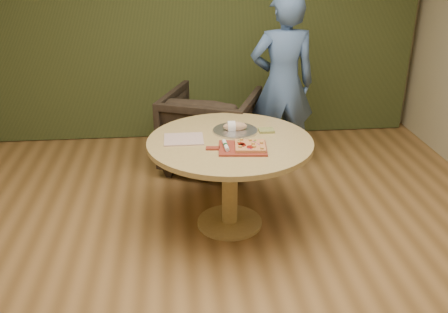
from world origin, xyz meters
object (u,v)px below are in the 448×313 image
at_px(pedestal_table, 230,157).
at_px(pizza_paddle, 241,148).
at_px(serving_tray, 235,131).
at_px(armchair, 211,126).
at_px(flatbread_pizza, 250,146).
at_px(person_standing, 282,84).
at_px(cutlery_roll, 226,145).
at_px(bread_roll, 234,126).

bearing_deg(pedestal_table, pizza_paddle, -71.87).
bearing_deg(serving_tray, pizza_paddle, -89.59).
height_order(serving_tray, armchair, armchair).
bearing_deg(pizza_paddle, serving_tray, 96.02).
xyz_separation_m(flatbread_pizza, person_standing, (0.50, 1.27, 0.10)).
bearing_deg(serving_tray, cutlery_roll, -107.58).
distance_m(pizza_paddle, armchair, 1.38).
distance_m(cutlery_roll, serving_tray, 0.37).
bearing_deg(cutlery_roll, pedestal_table, 70.68).
bearing_deg(bread_roll, person_standing, 57.52).
bearing_deg(pedestal_table, bread_roll, 73.83).
bearing_deg(armchair, cutlery_roll, 111.78).
xyz_separation_m(cutlery_roll, serving_tray, (0.11, 0.35, -0.02)).
height_order(armchair, person_standing, person_standing).
xyz_separation_m(pedestal_table, pizza_paddle, (0.06, -0.19, 0.15)).
height_order(pedestal_table, armchair, armchair).
bearing_deg(armchair, serving_tray, 118.51).
height_order(pizza_paddle, flatbread_pizza, flatbread_pizza).
bearing_deg(pizza_paddle, cutlery_roll, 179.24).
relative_size(armchair, person_standing, 0.51).
relative_size(pizza_paddle, bread_roll, 2.38).
distance_m(pizza_paddle, person_standing, 1.39).
bearing_deg(bread_roll, armchair, 96.84).
height_order(pedestal_table, pizza_paddle, pizza_paddle).
xyz_separation_m(flatbread_pizza, cutlery_roll, (-0.18, 0.02, 0.00)).
bearing_deg(pedestal_table, serving_tray, 71.18).
bearing_deg(pizza_paddle, person_standing, 71.62).
relative_size(pedestal_table, cutlery_roll, 6.43).
relative_size(serving_tray, armchair, 0.40).
height_order(flatbread_pizza, armchair, armchair).
bearing_deg(pizza_paddle, armchair, 101.08).
height_order(pizza_paddle, person_standing, person_standing).
relative_size(flatbread_pizza, bread_roll, 1.24).
bearing_deg(cutlery_roll, armchair, 87.62).
relative_size(cutlery_roll, armchair, 0.23).
xyz_separation_m(flatbread_pizza, bread_roll, (-0.08, 0.37, 0.02)).
xyz_separation_m(serving_tray, person_standing, (0.57, 0.90, 0.11)).
bearing_deg(serving_tray, person_standing, 57.92).
bearing_deg(armchair, flatbread_pizza, 119.30).
distance_m(pizza_paddle, cutlery_roll, 0.12).
distance_m(flatbread_pizza, bread_roll, 0.38).
relative_size(serving_tray, bread_roll, 1.84).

